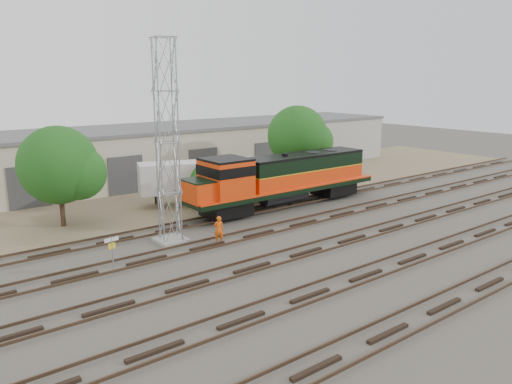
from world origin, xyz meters
TOP-DOWN VIEW (x-y plane):
  - ground at (0.00, 0.00)m, footprint 140.00×140.00m
  - dirt_strip at (0.00, 15.00)m, footprint 80.00×16.00m
  - tracks at (0.00, -3.00)m, footprint 80.00×20.40m
  - warehouse at (0.04, 22.98)m, footprint 58.40×10.40m
  - locomotive at (1.80, 6.00)m, footprint 17.46×3.06m
  - signal_tower at (-9.23, 3.82)m, footprint 1.83×1.83m
  - sign_post at (-14.10, 1.13)m, footprint 0.80×0.13m
  - worker at (-6.98, 1.76)m, footprint 0.75×0.66m
  - semi_trailer at (-1.56, 10.59)m, footprint 11.57×5.97m
  - dumpster_blue at (15.31, 16.24)m, footprint 1.80×1.72m
  - dumpster_red at (20.07, 16.61)m, footprint 1.90×1.85m
  - tree_west at (-13.27, 11.17)m, footprint 5.60×5.34m
  - tree_mid at (-1.93, 9.55)m, footprint 4.33×4.12m
  - tree_east at (8.58, 11.13)m, footprint 5.92×5.63m

SIDE VIEW (x-z plane):
  - ground at x=0.00m, z-range 0.00..0.00m
  - dirt_strip at x=0.00m, z-range 0.00..0.02m
  - tracks at x=0.00m, z-range -0.06..0.22m
  - dumpster_red at x=20.07m, z-range 0.00..1.40m
  - dumpster_blue at x=15.31m, z-range 0.00..1.50m
  - worker at x=-6.98m, z-range 0.00..1.73m
  - sign_post at x=-14.10m, z-range 0.39..2.34m
  - tree_mid at x=-1.93m, z-range -0.35..3.77m
  - semi_trailer at x=-1.56m, z-range 0.46..3.98m
  - locomotive at x=1.80m, z-range 0.31..4.50m
  - warehouse at x=0.04m, z-range 0.00..5.30m
  - tree_west at x=-13.27m, z-range 0.68..7.66m
  - tree_east at x=8.58m, z-range 0.84..8.44m
  - signal_tower at x=-9.23m, z-range -0.15..12.22m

